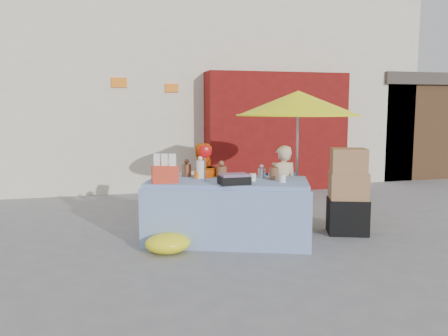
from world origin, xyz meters
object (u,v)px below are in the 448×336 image
object	(u,v)px
vendor_orange	(201,189)
umbrella	(298,104)
market_table	(227,210)
chair_left	(204,219)
chair_right	(285,214)
vendor_beige	(282,187)
box_stack	(348,195)

from	to	relation	value
vendor_orange	umbrella	xyz separation A→B (m)	(1.55, 0.15, 1.23)
market_table	umbrella	world-z (taller)	umbrella
chair_left	chair_right	bearing A→B (deg)	-1.17
market_table	vendor_orange	size ratio (longest dim) A/B	1.84
chair_right	vendor_beige	distance (m)	0.40
market_table	box_stack	xyz separation A→B (m)	(1.80, -0.09, 0.14)
vendor_orange	umbrella	bearing A→B (deg)	-175.64
market_table	vendor_orange	bearing A→B (deg)	143.74
chair_right	vendor_orange	bearing A→B (deg)	172.70
market_table	umbrella	distance (m)	2.02
chair_left	vendor_beige	distance (m)	1.31
market_table	vendor_orange	distance (m)	0.55
vendor_orange	box_stack	xyz separation A→B (m)	(2.07, -0.51, -0.09)
chair_right	vendor_orange	xyz separation A→B (m)	(-1.25, 0.13, 0.41)
vendor_orange	vendor_beige	distance (m)	1.25
chair_right	vendor_beige	bearing A→B (deg)	88.70
vendor_beige	chair_left	bearing A→B (deg)	4.96
chair_left	chair_right	size ratio (longest dim) A/B	1.00
market_table	vendor_beige	distance (m)	1.09
box_stack	umbrella	bearing A→B (deg)	128.25
chair_right	vendor_beige	size ratio (longest dim) A/B	0.67
market_table	chair_left	size ratio (longest dim) A/B	2.87
vendor_orange	chair_left	bearing A→B (deg)	88.70
chair_left	umbrella	size ratio (longest dim) A/B	0.41
chair_right	vendor_orange	world-z (taller)	vendor_orange
chair_right	umbrella	size ratio (longest dim) A/B	0.41
chair_right	umbrella	distance (m)	1.69
market_table	vendor_orange	world-z (taller)	market_table
market_table	chair_right	xyz separation A→B (m)	(0.98, 0.28, -0.18)
chair_left	vendor_beige	xyz separation A→B (m)	(1.25, 0.13, 0.38)
vendor_orange	vendor_beige	xyz separation A→B (m)	(1.25, 0.00, -0.03)
chair_left	vendor_orange	size ratio (longest dim) A/B	0.64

